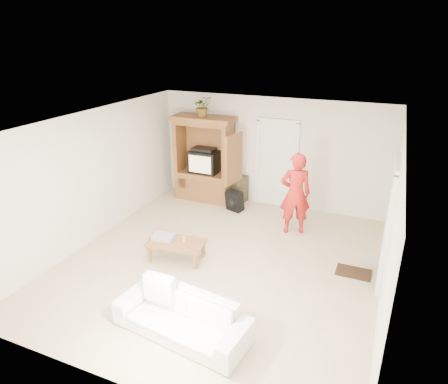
% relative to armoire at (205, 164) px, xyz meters
% --- Properties ---
extents(floor, '(6.00, 6.00, 0.00)m').
position_rel_armoire_xyz_m(floor, '(1.58, -2.66, -0.91)').
color(floor, tan).
rests_on(floor, ground).
extents(ceiling, '(6.00, 6.00, 0.00)m').
position_rel_armoire_xyz_m(ceiling, '(1.58, -2.66, 1.69)').
color(ceiling, white).
rests_on(ceiling, floor).
extents(wall_back, '(5.50, 0.00, 5.50)m').
position_rel_armoire_xyz_m(wall_back, '(1.58, 0.34, 0.39)').
color(wall_back, silver).
rests_on(wall_back, floor).
extents(wall_front, '(5.50, 0.00, 5.50)m').
position_rel_armoire_xyz_m(wall_front, '(1.58, -5.66, 0.39)').
color(wall_front, silver).
rests_on(wall_front, floor).
extents(wall_left, '(0.00, 6.00, 6.00)m').
position_rel_armoire_xyz_m(wall_left, '(-1.17, -2.66, 0.39)').
color(wall_left, silver).
rests_on(wall_left, floor).
extents(wall_right, '(0.00, 6.00, 6.00)m').
position_rel_armoire_xyz_m(wall_right, '(4.33, -2.66, 0.39)').
color(wall_right, silver).
rests_on(wall_right, floor).
extents(armoire, '(1.82, 1.14, 2.10)m').
position_rel_armoire_xyz_m(armoire, '(0.00, 0.00, 0.00)').
color(armoire, brown).
rests_on(armoire, floor).
extents(door_back, '(0.85, 0.05, 2.04)m').
position_rel_armoire_xyz_m(door_back, '(1.73, 0.31, 0.11)').
color(door_back, white).
rests_on(door_back, floor).
extents(doorway_right, '(0.05, 0.90, 2.04)m').
position_rel_armoire_xyz_m(doorway_right, '(4.30, -2.06, 0.11)').
color(doorway_right, black).
rests_on(doorway_right, floor).
extents(framed_picture, '(0.03, 0.60, 0.48)m').
position_rel_armoire_xyz_m(framed_picture, '(4.31, -0.76, 0.69)').
color(framed_picture, black).
rests_on(framed_picture, wall_right).
extents(doormat, '(0.60, 0.40, 0.02)m').
position_rel_armoire_xyz_m(doormat, '(3.88, -2.06, -0.90)').
color(doormat, '#382316').
rests_on(doormat, floor).
extents(plant, '(0.57, 0.56, 0.48)m').
position_rel_armoire_xyz_m(plant, '(-0.02, -0.03, 1.43)').
color(plant, '#4C7238').
rests_on(plant, armoire).
extents(man, '(0.75, 0.63, 1.74)m').
position_rel_armoire_xyz_m(man, '(2.50, -0.94, -0.04)').
color(man, red).
rests_on(man, floor).
extents(sofa, '(2.02, 1.01, 0.57)m').
position_rel_armoire_xyz_m(sofa, '(1.82, -4.58, -0.63)').
color(sofa, white).
rests_on(sofa, floor).
extents(coffee_table, '(1.09, 0.69, 0.38)m').
position_rel_armoire_xyz_m(coffee_table, '(0.78, -2.89, -0.58)').
color(coffee_table, '#945B33').
rests_on(coffee_table, floor).
extents(towel, '(0.42, 0.34, 0.08)m').
position_rel_armoire_xyz_m(towel, '(0.52, -2.89, -0.49)').
color(towel, '#FE5479').
rests_on(towel, coffee_table).
extents(candle, '(0.08, 0.08, 0.10)m').
position_rel_armoire_xyz_m(candle, '(0.92, -2.85, -0.48)').
color(candle, tan).
rests_on(candle, coffee_table).
extents(backpack_black, '(0.44, 0.34, 0.48)m').
position_rel_armoire_xyz_m(backpack_black, '(0.96, -0.42, -0.67)').
color(backpack_black, black).
rests_on(backpack_black, floor).
extents(backpack_olive, '(0.39, 0.32, 0.66)m').
position_rel_armoire_xyz_m(backpack_olive, '(0.86, 0.19, -0.58)').
color(backpack_olive, '#47442B').
rests_on(backpack_olive, floor).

